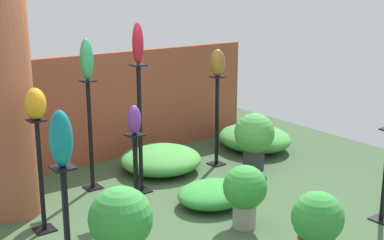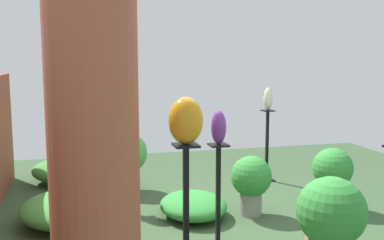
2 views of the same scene
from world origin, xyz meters
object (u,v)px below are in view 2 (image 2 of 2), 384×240
at_px(art_vase_ruby, 118,52).
at_px(art_vase_amber, 186,121).
at_px(pedestal_bronze, 92,154).
at_px(pedestal_violet, 218,205).
at_px(art_vase_bronze, 89,84).
at_px(pedestal_jade, 71,194).
at_px(pedestal_amber, 186,237).
at_px(art_vase_jade, 67,76).
at_px(brick_pillar, 94,137).
at_px(art_vase_violet, 219,127).
at_px(potted_plant_mid_right, 251,180).
at_px(potted_plant_back_center, 127,156).
at_px(potted_plant_mid_left, 331,222).
at_px(potted_plant_front_left, 332,175).
at_px(pedestal_ivory, 267,149).
at_px(art_vase_ivory, 268,99).
at_px(pedestal_ruby, 121,167).

xyz_separation_m(art_vase_ruby, art_vase_amber, (-1.34, -0.30, -0.46)).
distance_m(pedestal_bronze, art_vase_amber, 2.84).
distance_m(pedestal_violet, art_vase_bronze, 2.34).
height_order(pedestal_jade, pedestal_amber, pedestal_jade).
xyz_separation_m(pedestal_jade, pedestal_violet, (-0.11, -1.23, -0.17)).
bearing_deg(pedestal_bronze, art_vase_jade, 172.71).
height_order(brick_pillar, art_vase_violet, brick_pillar).
relative_size(pedestal_bronze, art_vase_bronze, 3.44).
relative_size(brick_pillar, potted_plant_mid_right, 3.80).
height_order(pedestal_jade, potted_plant_back_center, pedestal_jade).
bearing_deg(pedestal_jade, pedestal_amber, -140.70).
height_order(brick_pillar, pedestal_bronze, brick_pillar).
distance_m(potted_plant_mid_left, potted_plant_front_left, 1.69).
bearing_deg(pedestal_ivory, potted_plant_mid_right, 149.46).
height_order(pedestal_violet, potted_plant_front_left, pedestal_violet).
relative_size(pedestal_bronze, art_vase_amber, 4.00).
bearing_deg(art_vase_bronze, potted_plant_back_center, -58.89).
height_order(brick_pillar, art_vase_amber, brick_pillar).
bearing_deg(art_vase_bronze, pedestal_amber, -168.99).
bearing_deg(pedestal_jade, pedestal_bronze, -7.29).
distance_m(art_vase_jade, art_vase_amber, 1.21).
relative_size(art_vase_violet, art_vase_ivory, 0.93).
bearing_deg(art_vase_ruby, art_vase_violet, -124.13).
bearing_deg(pedestal_ruby, art_vase_ruby, 0.00).
bearing_deg(art_vase_ruby, potted_plant_front_left, -82.77).
distance_m(pedestal_violet, potted_plant_mid_right, 1.11).
distance_m(potted_plant_mid_left, potted_plant_back_center, 3.04).
height_order(pedestal_ruby, pedestal_amber, pedestal_ruby).
height_order(pedestal_amber, art_vase_jade, art_vase_jade).
height_order(art_vase_bronze, potted_plant_back_center, art_vase_bronze).
bearing_deg(art_vase_jade, art_vase_ivory, -52.33).
bearing_deg(potted_plant_mid_left, art_vase_bronze, 35.31).
bearing_deg(art_vase_ruby, potted_plant_mid_right, -76.39).
xyz_separation_m(art_vase_ivory, potted_plant_back_center, (-0.01, 1.98, -0.70)).
bearing_deg(pedestal_ruby, art_vase_violet, -124.13).
relative_size(pedestal_amber, art_vase_ivory, 3.72).
bearing_deg(pedestal_jade, art_vase_ruby, -46.91).
distance_m(art_vase_violet, potted_plant_front_left, 1.99).
bearing_deg(art_vase_violet, art_vase_bronze, 28.20).
bearing_deg(pedestal_ruby, pedestal_ivory, -53.55).
bearing_deg(pedestal_jade, art_vase_ivory, -52.33).
height_order(pedestal_ivory, potted_plant_front_left, pedestal_ivory).
bearing_deg(art_vase_jade, potted_plant_front_left, -75.78).
xyz_separation_m(pedestal_violet, potted_plant_back_center, (2.15, 0.55, 0.01)).
bearing_deg(pedestal_bronze, pedestal_jade, 172.71).
bearing_deg(potted_plant_mid_right, art_vase_ivory, -30.54).
relative_size(brick_pillar, potted_plant_back_center, 3.25).
relative_size(pedestal_ivory, art_vase_jade, 2.08).
bearing_deg(pedestal_ivory, pedestal_violet, 146.65).
distance_m(pedestal_amber, art_vase_amber, 0.79).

